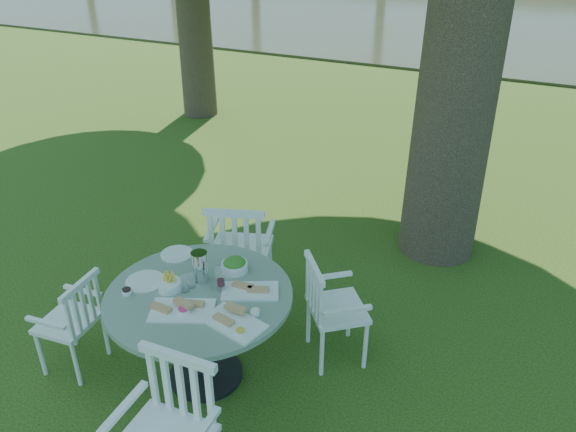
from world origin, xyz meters
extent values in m
plane|color=#1D380B|center=(0.00, 0.00, 0.00)|extent=(140.00, 140.00, 0.00)
cylinder|color=black|center=(-0.13, -0.99, 0.02)|extent=(0.56, 0.56, 0.04)
cylinder|color=black|center=(-0.13, -0.99, 0.39)|extent=(0.12, 0.12, 0.70)
cylinder|color=gray|center=(-0.13, -0.99, 0.76)|extent=(1.33, 1.33, 0.04)
cylinder|color=white|center=(0.94, -0.38, 0.22)|extent=(0.03, 0.03, 0.44)
cylinder|color=white|center=(0.69, -0.08, 0.22)|extent=(0.03, 0.03, 0.44)
cylinder|color=white|center=(0.66, -0.60, 0.22)|extent=(0.03, 0.03, 0.44)
cylinder|color=white|center=(0.42, -0.29, 0.22)|extent=(0.03, 0.03, 0.44)
cube|color=white|center=(0.68, -0.34, 0.46)|extent=(0.60, 0.60, 0.04)
cube|color=white|center=(0.53, -0.46, 0.66)|extent=(0.31, 0.37, 0.45)
cylinder|color=white|center=(-0.23, 0.28, 0.25)|extent=(0.04, 0.04, 0.50)
cylinder|color=white|center=(-0.65, 0.14, 0.25)|extent=(0.04, 0.04, 0.50)
cylinder|color=white|center=(-0.10, -0.10, 0.25)|extent=(0.04, 0.04, 0.50)
cylinder|color=white|center=(-0.52, -0.24, 0.25)|extent=(0.04, 0.04, 0.50)
cube|color=white|center=(-0.38, 0.02, 0.53)|extent=(0.64, 0.61, 0.04)
cube|color=white|center=(-0.30, -0.19, 0.76)|extent=(0.50, 0.21, 0.51)
cylinder|color=white|center=(-1.30, -1.15, 0.20)|extent=(0.03, 0.03, 0.41)
cylinder|color=white|center=(-1.26, -1.51, 0.20)|extent=(0.03, 0.03, 0.41)
cylinder|color=white|center=(-0.98, -1.12, 0.20)|extent=(0.03, 0.03, 0.41)
cylinder|color=white|center=(-0.94, -1.48, 0.20)|extent=(0.03, 0.03, 0.41)
cube|color=white|center=(-1.12, -1.32, 0.42)|extent=(0.42, 0.45, 0.04)
cube|color=white|center=(-0.94, -1.30, 0.61)|extent=(0.08, 0.42, 0.41)
cube|color=white|center=(0.24, -1.75, 0.73)|extent=(0.50, 0.06, 0.50)
cube|color=white|center=(-0.12, -1.21, 0.79)|extent=(0.49, 0.41, 0.02)
cube|color=white|center=(0.26, -1.18, 0.79)|extent=(0.45, 0.32, 0.02)
cube|color=white|center=(0.19, -0.83, 0.79)|extent=(0.46, 0.38, 0.02)
cylinder|color=white|center=(-0.56, -1.04, 0.79)|extent=(0.28, 0.28, 0.01)
cylinder|color=white|center=(-0.57, -0.64, 0.79)|extent=(0.25, 0.25, 0.01)
cylinder|color=white|center=(-0.34, -1.04, 0.82)|extent=(0.17, 0.17, 0.07)
cylinder|color=white|center=(-0.04, -0.64, 0.82)|extent=(0.20, 0.20, 0.07)
cylinder|color=silver|center=(-0.20, -0.85, 0.90)|extent=(0.12, 0.12, 0.24)
cylinder|color=white|center=(-0.01, -0.89, 0.88)|extent=(0.07, 0.07, 0.19)
cylinder|color=white|center=(-0.22, -0.95, 0.84)|extent=(0.06, 0.06, 0.10)
cylinder|color=white|center=(-0.23, -1.01, 0.84)|extent=(0.07, 0.07, 0.12)
cylinder|color=white|center=(-0.09, -1.23, 0.80)|extent=(0.08, 0.08, 0.03)
cylinder|color=white|center=(0.36, -1.25, 0.80)|extent=(0.07, 0.07, 0.03)
cylinder|color=white|center=(0.34, -1.03, 0.80)|extent=(0.07, 0.07, 0.03)
cylinder|color=white|center=(-0.58, -1.21, 0.80)|extent=(0.07, 0.07, 0.03)
camera|label=1|loc=(1.82, -3.62, 3.15)|focal=35.00mm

